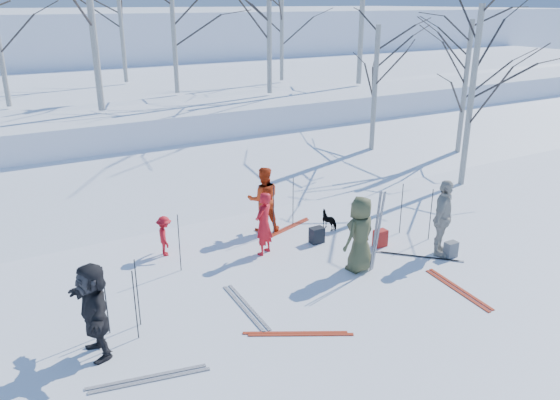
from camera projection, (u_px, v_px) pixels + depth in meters
ground at (314, 276)px, 11.93m from camera, size 120.00×120.00×0.00m
snow_ramp at (194, 183)px, 17.56m from camera, size 70.00×9.49×4.12m
snow_plateau at (113, 107)px, 25.39m from camera, size 70.00×18.00×2.20m
far_hill at (43, 51)px, 42.10m from camera, size 90.00×30.00×6.00m
skier_olive_center at (360, 234)px, 11.93m from camera, size 0.95×0.73×1.72m
skier_red_north at (264, 224)px, 12.75m from camera, size 0.67×0.59×1.53m
skier_redor_behind at (264, 199)px, 14.02m from camera, size 1.01×0.90×1.72m
skier_red_seated at (165, 236)px, 12.77m from camera, size 0.48×0.69×0.97m
skier_cream_east at (443, 218)px, 12.64m from camera, size 1.16×0.93×1.84m
skier_grey_west at (94, 310)px, 9.02m from camera, size 0.57×1.60×1.70m
dog at (330, 220)px, 14.34m from camera, size 0.39×0.61×0.48m
upright_ski_left at (376, 232)px, 11.82m from camera, size 0.11×0.17×1.90m
upright_ski_right at (378, 232)px, 11.84m from camera, size 0.13×0.23×1.89m
ski_pair_a at (419, 257)px, 12.81m from camera, size 2.10×2.10×0.02m
ski_pair_b at (458, 289)px, 11.37m from camera, size 0.59×1.94×0.02m
ski_pair_c at (246, 307)px, 10.70m from camera, size 0.36×1.92×0.02m
ski_pair_d at (149, 379)px, 8.67m from camera, size 0.95×1.98×0.02m
ski_pair_e at (285, 229)px, 14.36m from camera, size 1.38×2.02×0.02m
ski_pair_f at (298, 334)px, 9.85m from camera, size 1.83×2.07×0.02m
ski_pole_a at (293, 202)px, 14.40m from camera, size 0.02×0.02×1.34m
ski_pole_b at (274, 210)px, 13.85m from camera, size 0.02×0.02×1.34m
ski_pole_c at (401, 209)px, 13.92m from camera, size 0.02×0.02×1.34m
ski_pole_d at (137, 293)px, 9.92m from camera, size 0.02×0.02×1.34m
ski_pole_e at (431, 215)px, 13.54m from camera, size 0.02×0.02×1.34m
ski_pole_f at (135, 305)px, 9.51m from camera, size 0.02×0.02×1.34m
ski_pole_g at (106, 301)px, 9.66m from camera, size 0.02×0.02×1.34m
ski_pole_h at (179, 243)px, 11.95m from camera, size 0.02×0.02×1.34m
backpack_red at (380, 238)px, 13.32m from camera, size 0.32×0.22×0.42m
backpack_grey at (451, 250)px, 12.76m from camera, size 0.30×0.20×0.38m
backpack_dark at (317, 235)px, 13.52m from camera, size 0.34×0.24×0.40m
birch_plateau_b at (173, 26)px, 20.93m from camera, size 4.18×4.18×5.11m
birch_plateau_d at (282, 30)px, 24.51m from camera, size 3.72×3.72×4.45m
birch_plateau_e at (269, 17)px, 20.80m from camera, size 4.63×4.63×5.76m
birch_plateau_g at (121, 24)px, 23.89m from camera, size 4.09×4.09×4.99m
birch_edge_b at (471, 99)px, 16.97m from camera, size 4.52×4.52×5.60m
birch_edge_c at (464, 92)px, 19.87m from camera, size 4.15×4.15×5.07m
birch_edge_e at (374, 98)px, 19.14m from camera, size 4.04×4.04×4.92m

